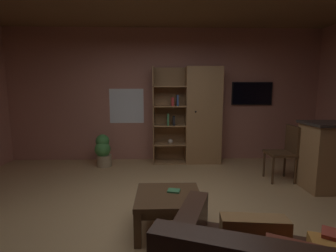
{
  "coord_description": "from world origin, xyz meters",
  "views": [
    {
      "loc": [
        -0.09,
        -2.72,
        1.51
      ],
      "look_at": [
        0.0,
        0.4,
        1.05
      ],
      "focal_mm": 26.78,
      "sensor_mm": 36.0,
      "label": 1
    }
  ],
  "objects_px": {
    "potted_floor_plant": "(103,150)",
    "dining_chair": "(285,149)",
    "bookshelf_cabinet": "(198,116)",
    "coffee_table": "(168,202)",
    "wall_mounted_tv": "(252,93)",
    "table_book_0": "(174,191)"
  },
  "relations": [
    {
      "from": "dining_chair",
      "to": "wall_mounted_tv",
      "type": "relative_size",
      "value": 1.08
    },
    {
      "from": "bookshelf_cabinet",
      "to": "coffee_table",
      "type": "xyz_separation_m",
      "value": [
        -0.7,
        -2.57,
        -0.65
      ]
    },
    {
      "from": "bookshelf_cabinet",
      "to": "coffee_table",
      "type": "bearing_deg",
      "value": -105.16
    },
    {
      "from": "table_book_0",
      "to": "coffee_table",
      "type": "bearing_deg",
      "value": -130.86
    },
    {
      "from": "table_book_0",
      "to": "dining_chair",
      "type": "relative_size",
      "value": 0.14
    },
    {
      "from": "wall_mounted_tv",
      "to": "coffee_table",
      "type": "bearing_deg",
      "value": -123.76
    },
    {
      "from": "bookshelf_cabinet",
      "to": "potted_floor_plant",
      "type": "relative_size",
      "value": 3.09
    },
    {
      "from": "bookshelf_cabinet",
      "to": "dining_chair",
      "type": "bearing_deg",
      "value": -41.09
    },
    {
      "from": "coffee_table",
      "to": "dining_chair",
      "type": "bearing_deg",
      "value": 36.38
    },
    {
      "from": "potted_floor_plant",
      "to": "dining_chair",
      "type": "bearing_deg",
      "value": -15.31
    },
    {
      "from": "dining_chair",
      "to": "potted_floor_plant",
      "type": "xyz_separation_m",
      "value": [
        -3.19,
        0.87,
        -0.21
      ]
    },
    {
      "from": "potted_floor_plant",
      "to": "wall_mounted_tv",
      "type": "relative_size",
      "value": 0.74
    },
    {
      "from": "wall_mounted_tv",
      "to": "table_book_0",
      "type": "bearing_deg",
      "value": -123.55
    },
    {
      "from": "table_book_0",
      "to": "wall_mounted_tv",
      "type": "xyz_separation_m",
      "value": [
        1.79,
        2.71,
        1.01
      ]
    },
    {
      "from": "bookshelf_cabinet",
      "to": "coffee_table",
      "type": "height_order",
      "value": "bookshelf_cabinet"
    },
    {
      "from": "potted_floor_plant",
      "to": "table_book_0",
      "type": "bearing_deg",
      "value": -60.39
    },
    {
      "from": "bookshelf_cabinet",
      "to": "potted_floor_plant",
      "type": "height_order",
      "value": "bookshelf_cabinet"
    },
    {
      "from": "table_book_0",
      "to": "wall_mounted_tv",
      "type": "relative_size",
      "value": 0.16
    },
    {
      "from": "coffee_table",
      "to": "table_book_0",
      "type": "distance_m",
      "value": 0.13
    },
    {
      "from": "bookshelf_cabinet",
      "to": "dining_chair",
      "type": "relative_size",
      "value": 2.12
    },
    {
      "from": "bookshelf_cabinet",
      "to": "wall_mounted_tv",
      "type": "distance_m",
      "value": 1.26
    },
    {
      "from": "potted_floor_plant",
      "to": "bookshelf_cabinet",
      "type": "bearing_deg",
      "value": 7.14
    }
  ]
}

